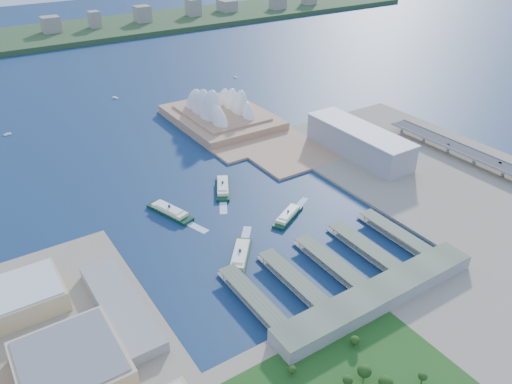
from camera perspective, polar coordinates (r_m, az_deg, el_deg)
ground at (r=504.48m, az=1.51°, el=-4.58°), size 3000.00×3000.00×0.00m
south_land at (r=394.12m, az=20.14°, el=-18.85°), size 720.00×180.00×3.00m
east_land at (r=627.81m, az=22.61°, el=0.57°), size 240.00×500.00×3.00m
peninsula at (r=748.55m, az=-3.05°, el=7.69°), size 135.00×220.00×3.00m
far_shore at (r=1369.70m, az=-23.46°, el=15.99°), size 2200.00×260.00×12.00m
opera_house at (r=752.62m, az=-4.06°, el=10.27°), size 134.00×180.00×58.00m
toaster_building at (r=659.31m, az=11.65°, el=5.65°), size 45.00×155.00×35.00m
expressway at (r=667.27m, az=26.45°, el=2.14°), size 26.00×340.00×11.85m
west_buildings at (r=382.27m, az=-25.82°, el=-19.00°), size 200.00×280.00×27.00m
ferry_wharves at (r=462.03m, az=8.30°, el=-7.96°), size 184.00×90.00×9.30m
terminal_building at (r=428.31m, az=13.76°, el=-11.47°), size 200.00×28.00×12.00m
park at (r=361.34m, az=11.47°, el=-20.62°), size 150.00×110.00×16.00m
far_skyline at (r=1343.86m, az=-23.56°, el=17.22°), size 1900.00×140.00×55.00m
ferry_a at (r=537.14m, az=-9.85°, el=-1.99°), size 32.07×60.24×11.06m
ferry_b at (r=575.52m, az=-3.83°, el=0.76°), size 40.40×56.84×10.78m
ferry_c at (r=465.65m, az=-1.84°, el=-7.11°), size 49.00×54.38×11.06m
ferry_d at (r=524.24m, az=3.69°, el=-2.53°), size 50.66×35.39×9.57m
boat_b at (r=799.65m, az=-26.53°, el=5.95°), size 10.31×4.97×2.67m
boat_c at (r=968.64m, az=-2.34°, el=12.98°), size 4.05×10.83×2.38m
boat_e at (r=892.10m, az=-15.78°, el=10.36°), size 8.50×11.65×2.77m
car_b at (r=671.68m, az=26.12°, el=3.04°), size 1.44×4.14×1.36m
car_c at (r=698.11m, az=21.13°, el=5.14°), size 1.76×4.33×1.26m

